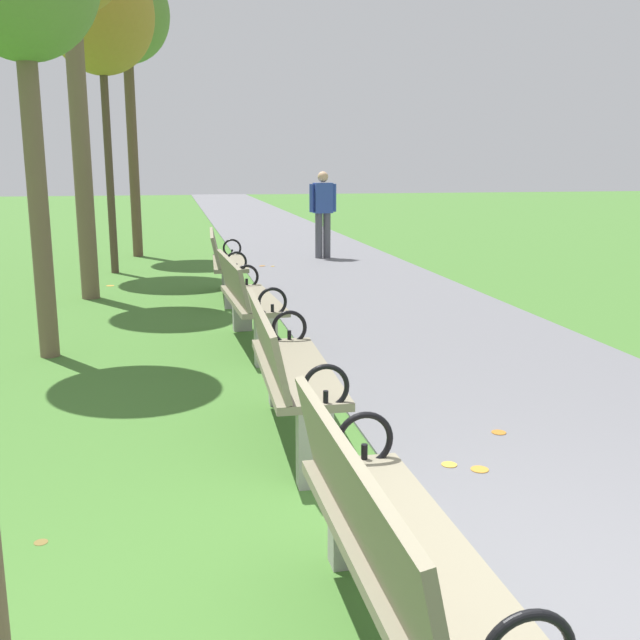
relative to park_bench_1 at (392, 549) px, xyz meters
The scene contains 9 objects.
paved_walkway 18.04m from the park_bench_1, 83.59° to the left, with size 3.02×44.00×0.02m, color slate.
park_bench_1 is the anchor object (origin of this frame).
park_bench_2 2.34m from the park_bench_1, 90.00° to the left, with size 0.51×1.61×0.90m.
park_bench_3 4.91m from the park_bench_1, 90.00° to the left, with size 0.55×1.62×0.90m.
park_bench_4 7.67m from the park_bench_1, 90.00° to the left, with size 0.55×1.62×0.90m.
tree_4 11.08m from the park_bench_1, 99.03° to the left, with size 1.68×1.68×4.99m.
tree_5 13.21m from the park_bench_1, 96.15° to the left, with size 1.60×1.60×5.35m.
pedestrian_walking 11.64m from the park_bench_1, 79.51° to the left, with size 0.53×0.26×1.62m.
scattered_leaves 4.08m from the park_bench_1, 78.31° to the left, with size 5.41×12.51×0.02m.
Camera 1 is at (-1.22, -2.18, 1.82)m, focal length 41.37 mm.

